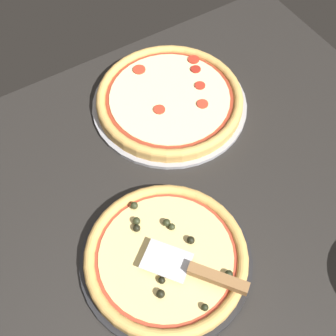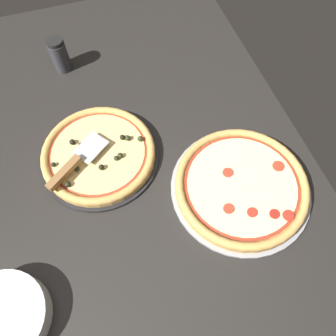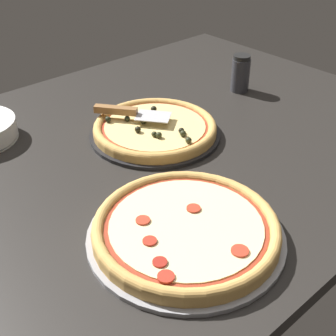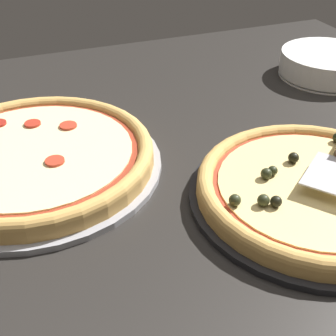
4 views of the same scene
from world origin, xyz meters
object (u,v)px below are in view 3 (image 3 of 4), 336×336
pizza_front (155,128)px  serving_spatula (124,111)px  pizza_back (186,228)px  parmesan_shaker (241,73)px

pizza_front → serving_spatula: (4.11, -8.48, 3.26)cm
pizza_front → pizza_back: pizza_front is taller
pizza_back → serving_spatula: size_ratio=1.90×
serving_spatula → pizza_back: bearing=66.9°
pizza_front → pizza_back: bearing=57.5°
pizza_front → parmesan_shaker: size_ratio=2.82×
pizza_front → parmesan_shaker: 41.51cm
serving_spatula → pizza_front: bearing=115.9°
pizza_back → parmesan_shaker: 76.52cm
pizza_back → serving_spatula: bearing=-113.1°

